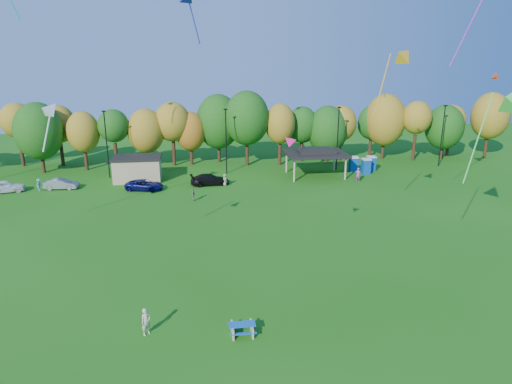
{
  "coord_description": "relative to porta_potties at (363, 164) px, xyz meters",
  "views": [
    {
      "loc": [
        -2.68,
        -22.4,
        16.15
      ],
      "look_at": [
        1.36,
        6.0,
        7.47
      ],
      "focal_mm": 32.0,
      "sensor_mm": 36.0,
      "label": 1
    }
  ],
  "objects": [
    {
      "name": "kite_5",
      "position": [
        -17.66,
        -30.98,
        9.5
      ],
      "size": [
        1.31,
        1.26,
        1.06
      ],
      "color": "#D40B6C"
    },
    {
      "name": "kite_14",
      "position": [
        8.64,
        -13.98,
        12.92
      ],
      "size": [
        1.34,
        1.45,
        1.16
      ],
      "color": "red"
    },
    {
      "name": "kite_flyer",
      "position": [
        -27.24,
        -36.08,
        -0.24
      ],
      "size": [
        0.75,
        0.71,
        1.72
      ],
      "primitive_type": "imported",
      "rotation": [
        0.0,
        0.0,
        0.65
      ],
      "color": "beige",
      "rests_on": "ground"
    },
    {
      "name": "ground",
      "position": [
        -21.41,
        -38.14,
        -1.1
      ],
      "size": [
        160.0,
        160.0,
        0.0
      ],
      "primitive_type": "plane",
      "color": "#19600F",
      "rests_on": "ground"
    },
    {
      "name": "picnic_table",
      "position": [
        -21.57,
        -36.87,
        -0.69
      ],
      "size": [
        1.62,
        1.34,
        0.7
      ],
      "rotation": [
        0.0,
        0.0,
        -0.01
      ],
      "color": "tan",
      "rests_on": "ground"
    },
    {
      "name": "car_d",
      "position": [
        -22.03,
        -3.71,
        -0.38
      ],
      "size": [
        5.1,
        2.47,
        1.43
      ],
      "primitive_type": "imported",
      "rotation": [
        0.0,
        0.0,
        1.67
      ],
      "color": "black",
      "rests_on": "ground"
    },
    {
      "name": "far_person_3",
      "position": [
        -20.14,
        -4.37,
        -0.32
      ],
      "size": [
        0.81,
        0.9,
        1.55
      ],
      "primitive_type": "imported",
      "rotation": [
        0.0,
        0.0,
        2.11
      ],
      "color": "#909163",
      "rests_on": "ground"
    },
    {
      "name": "porta_potties",
      "position": [
        0.0,
        0.0,
        0.0
      ],
      "size": [
        3.75,
        2.59,
        2.18
      ],
      "color": "#0C419D",
      "rests_on": "ground"
    },
    {
      "name": "far_person_1",
      "position": [
        -24.21,
        -10.34,
        -0.31
      ],
      "size": [
        0.52,
        0.97,
        1.58
      ],
      "primitive_type": "imported",
      "rotation": [
        0.0,
        0.0,
        1.42
      ],
      "color": "#728A54",
      "rests_on": "ground"
    },
    {
      "name": "kite_9",
      "position": [
        -32.61,
        -30.72,
        11.81
      ],
      "size": [
        1.77,
        1.95,
        3.43
      ],
      "color": "silver"
    },
    {
      "name": "tree_line",
      "position": [
        -22.44,
        7.37,
        4.82
      ],
      "size": [
        93.57,
        10.55,
        11.15
      ],
      "color": "black",
      "rests_on": "ground"
    },
    {
      "name": "car_a",
      "position": [
        -46.87,
        -3.58,
        -0.34
      ],
      "size": [
        4.75,
        2.9,
        1.51
      ],
      "primitive_type": "imported",
      "rotation": [
        0.0,
        0.0,
        1.84
      ],
      "color": "white",
      "rests_on": "ground"
    },
    {
      "name": "far_person_0",
      "position": [
        -42.93,
        -3.44,
        -0.33
      ],
      "size": [
        0.86,
        1.13,
        1.54
      ],
      "primitive_type": "imported",
      "rotation": [
        0.0,
        0.0,
        1.25
      ],
      "color": "#5099B1",
      "rests_on": "ground"
    },
    {
      "name": "utility_building",
      "position": [
        -31.41,
        -0.14,
        0.54
      ],
      "size": [
        6.3,
        4.3,
        3.25
      ],
      "color": "tan",
      "rests_on": "ground"
    },
    {
      "name": "car_b",
      "position": [
        -40.49,
        -3.01,
        -0.43
      ],
      "size": [
        4.12,
        1.7,
        1.33
      ],
      "primitive_type": "imported",
      "rotation": [
        0.0,
        0.0,
        1.5
      ],
      "color": "gray",
      "rests_on": "ground"
    },
    {
      "name": "lamp_posts",
      "position": [
        -19.41,
        1.86,
        3.8
      ],
      "size": [
        64.5,
        0.25,
        9.09
      ],
      "color": "black",
      "rests_on": "ground"
    },
    {
      "name": "car_c",
      "position": [
        -30.16,
        -4.89,
        -0.45
      ],
      "size": [
        5.02,
        3.22,
        1.29
      ],
      "primitive_type": "imported",
      "rotation": [
        0.0,
        0.0,
        1.32
      ],
      "color": "#0D1052",
      "rests_on": "ground"
    },
    {
      "name": "far_person_2",
      "position": [
        -2.53,
        -4.71,
        -0.17
      ],
      "size": [
        0.81,
        0.73,
        1.85
      ],
      "primitive_type": "imported",
      "rotation": [
        0.0,
        0.0,
        2.59
      ],
      "color": "#AB508E",
      "rests_on": "ground"
    },
    {
      "name": "kite_8",
      "position": [
        -7.88,
        -26.42,
        14.96
      ],
      "size": [
        3.15,
        2.51,
        5.55
      ],
      "color": "orange"
    },
    {
      "name": "pavilion",
      "position": [
        -7.41,
        -1.14,
        2.13
      ],
      "size": [
        8.2,
        6.2,
        3.77
      ],
      "color": "tan",
      "rests_on": "ground"
    }
  ]
}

